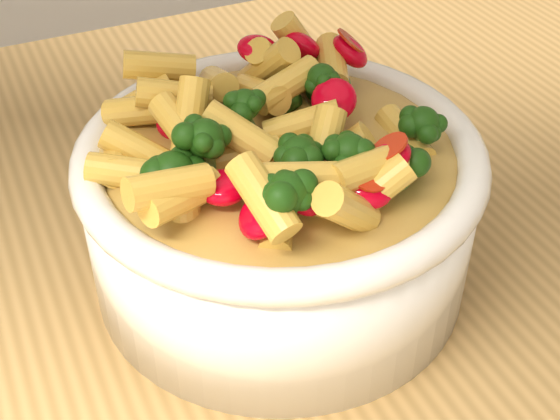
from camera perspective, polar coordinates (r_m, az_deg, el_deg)
name	(u,v)px	position (r m, az deg, el deg)	size (l,w,h in m)	color
table	(185,349)	(0.66, -6.97, -10.04)	(1.20, 0.80, 0.90)	tan
serving_bowl	(280,208)	(0.53, 0.00, 0.12)	(0.27, 0.27, 0.12)	white
pasta_salad	(280,119)	(0.49, 0.00, 6.70)	(0.21, 0.21, 0.05)	#F2CC4C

